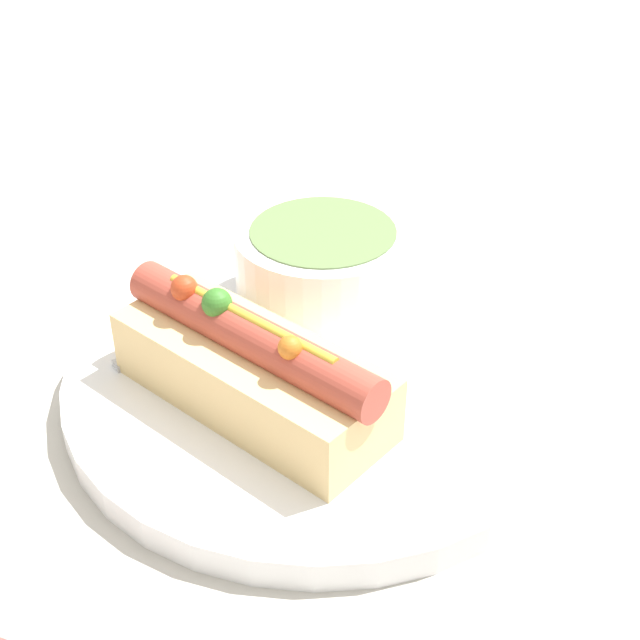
# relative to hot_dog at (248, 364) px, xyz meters

# --- Properties ---
(ground_plane) EXTENTS (4.00, 4.00, 0.00)m
(ground_plane) POSITION_rel_hot_dog_xyz_m (0.00, 0.05, -0.04)
(ground_plane) COLOR #BCB7AD
(dinner_plate) EXTENTS (0.29, 0.29, 0.02)m
(dinner_plate) POSITION_rel_hot_dog_xyz_m (0.00, 0.05, -0.03)
(dinner_plate) COLOR white
(dinner_plate) RESTS_ON ground_plane
(hot_dog) EXTENTS (0.16, 0.07, 0.06)m
(hot_dog) POSITION_rel_hot_dog_xyz_m (0.00, 0.00, 0.00)
(hot_dog) COLOR #E5C17F
(hot_dog) RESTS_ON dinner_plate
(soup_bowl) EXTENTS (0.11, 0.11, 0.05)m
(soup_bowl) POSITION_rel_hot_dog_xyz_m (-0.04, 0.09, 0.00)
(soup_bowl) COLOR white
(soup_bowl) RESTS_ON dinner_plate
(spoon) EXTENTS (0.05, 0.17, 0.01)m
(spoon) POSITION_rel_hot_dog_xyz_m (-0.05, 0.08, -0.02)
(spoon) COLOR #B7B7BC
(spoon) RESTS_ON dinner_plate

